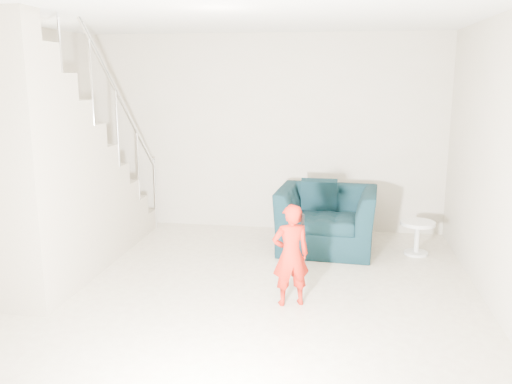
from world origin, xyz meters
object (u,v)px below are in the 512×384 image
Objects in this scene: toddler at (291,255)px; side_table at (417,232)px; staircase at (48,189)px; armchair at (327,219)px.

toddler is 2.38× the size of side_table.
staircase reaches higher than side_table.
staircase is (-2.64, 0.42, 0.46)m from toddler.
toddler is 2.21m from side_table.
armchair reaches higher than side_table.
staircase is at bearing -28.89° from toddler.
armchair is 1.78m from toddler.
side_table is at bearing -148.85° from toddler.
toddler is (-0.29, -1.75, 0.10)m from armchair.
side_table is 4.28m from staircase.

